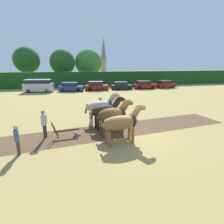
{
  "coord_description": "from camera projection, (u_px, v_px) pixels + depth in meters",
  "views": [
    {
      "loc": [
        -3.78,
        -9.89,
        4.49
      ],
      "look_at": [
        -0.8,
        2.28,
        1.1
      ],
      "focal_mm": 28.0,
      "sensor_mm": 36.0,
      "label": 1
    }
  ],
  "objects": [
    {
      "name": "ground_plane",
      "position": [
        132.0,
        137.0,
        11.31
      ],
      "size": [
        240.0,
        240.0,
        0.0
      ],
      "primitive_type": "plane",
      "color": "#998447"
    },
    {
      "name": "plowed_furrow_strip",
      "position": [
        49.0,
        139.0,
        10.89
      ],
      "size": [
        26.54,
        5.84,
        0.01
      ],
      "primitive_type": "cube",
      "rotation": [
        0.0,
        0.0,
        0.11
      ],
      "color": "brown",
      "rests_on": "ground"
    },
    {
      "name": "hedgerow",
      "position": [
        87.0,
        79.0,
        36.87
      ],
      "size": [
        76.95,
        1.76,
        3.12
      ],
      "primitive_type": "cube",
      "color": "#194719",
      "rests_on": "ground"
    },
    {
      "name": "tree_left",
      "position": [
        27.0,
        60.0,
        39.31
      ],
      "size": [
        5.76,
        5.76,
        8.41
      ],
      "color": "#423323",
      "rests_on": "ground"
    },
    {
      "name": "tree_center_left",
      "position": [
        62.0,
        62.0,
        40.08
      ],
      "size": [
        5.7,
        5.7,
        7.94
      ],
      "color": "#423323",
      "rests_on": "ground"
    },
    {
      "name": "tree_center",
      "position": [
        88.0,
        63.0,
        42.67
      ],
      "size": [
        6.48,
        6.48,
        8.25
      ],
      "color": "#4C3823",
      "rests_on": "ground"
    },
    {
      "name": "church_spire",
      "position": [
        104.0,
        56.0,
        69.27
      ],
      "size": [
        2.27,
        2.27,
        14.73
      ],
      "color": "gray",
      "rests_on": "ground"
    },
    {
      "name": "draft_horse_lead_left",
      "position": [
        122.0,
        122.0,
        10.08
      ],
      "size": [
        2.97,
        1.13,
        2.35
      ],
      "rotation": [
        0.0,
        0.0,
        0.11
      ],
      "color": "brown",
      "rests_on": "ground"
    },
    {
      "name": "draft_horse_lead_right",
      "position": [
        113.0,
        115.0,
        11.28
      ],
      "size": [
        2.65,
        1.24,
        2.38
      ],
      "rotation": [
        0.0,
        0.0,
        0.11
      ],
      "color": "#513319",
      "rests_on": "ground"
    },
    {
      "name": "draft_horse_trail_left",
      "position": [
        107.0,
        111.0,
        12.53
      ],
      "size": [
        2.72,
        1.2,
        2.35
      ],
      "rotation": [
        0.0,
        0.0,
        0.11
      ],
      "color": "black",
      "rests_on": "ground"
    },
    {
      "name": "draft_horse_trail_right",
      "position": [
        101.0,
        106.0,
        13.74
      ],
      "size": [
        2.97,
        1.16,
        2.42
      ],
      "rotation": [
        0.0,
        0.0,
        0.11
      ],
      "color": "#B2A38E",
      "rests_on": "ground"
    },
    {
      "name": "plow",
      "position": [
        69.0,
        132.0,
        11.23
      ],
      "size": [
        1.81,
        0.53,
        1.13
      ],
      "rotation": [
        0.0,
        0.0,
        0.11
      ],
      "color": "#4C331E",
      "rests_on": "ground"
    },
    {
      "name": "farmer_at_plow",
      "position": [
        44.0,
        122.0,
        10.88
      ],
      "size": [
        0.45,
        0.68,
        1.8
      ],
      "rotation": [
        0.0,
        0.0,
        -0.2
      ],
      "color": "#38332D",
      "rests_on": "ground"
    },
    {
      "name": "farmer_beside_team",
      "position": [
        100.0,
        106.0,
        15.24
      ],
      "size": [
        0.46,
        0.56,
        1.75
      ],
      "rotation": [
        0.0,
        0.0,
        0.65
      ],
      "color": "#4C4C4C",
      "rests_on": "ground"
    },
    {
      "name": "farmer_onlooker_left",
      "position": [
        17.0,
        138.0,
        8.84
      ],
      "size": [
        0.28,
        0.63,
        1.58
      ],
      "rotation": [
        0.0,
        0.0,
        0.18
      ],
      "color": "#38332D",
      "rests_on": "ground"
    },
    {
      "name": "parked_van",
      "position": [
        39.0,
        86.0,
        29.59
      ],
      "size": [
        4.87,
        2.3,
        2.13
      ],
      "rotation": [
        0.0,
        0.0,
        -0.1
      ],
      "color": "#BCBCC1",
      "rests_on": "ground"
    },
    {
      "name": "parked_car_left",
      "position": [
        71.0,
        87.0,
        30.65
      ],
      "size": [
        4.56,
        2.59,
        1.53
      ],
      "rotation": [
        0.0,
        0.0,
        -0.19
      ],
      "color": "navy",
      "rests_on": "ground"
    },
    {
      "name": "parked_car_center_left",
      "position": [
        96.0,
        86.0,
        31.85
      ],
      "size": [
        4.29,
        2.12,
        1.6
      ],
      "rotation": [
        0.0,
        0.0,
        -0.08
      ],
      "color": "maroon",
      "rests_on": "ground"
    },
    {
      "name": "parked_car_center",
      "position": [
        121.0,
        86.0,
        32.99
      ],
      "size": [
        4.15,
        2.31,
        1.42
      ],
      "rotation": [
        0.0,
        0.0,
        -0.13
      ],
      "color": "black",
      "rests_on": "ground"
    },
    {
      "name": "parked_car_center_right",
      "position": [
        144.0,
        85.0,
        33.89
      ],
      "size": [
        4.39,
        1.83,
        1.52
      ],
      "rotation": [
        0.0,
        0.0,
        -0.02
      ],
      "color": "maroon",
      "rests_on": "ground"
    },
    {
      "name": "parked_car_right",
      "position": [
        165.0,
        84.0,
        35.26
      ],
      "size": [
        4.65,
        2.69,
        1.44
      ],
      "rotation": [
        0.0,
        0.0,
        0.2
      ],
      "color": "maroon",
      "rests_on": "ground"
    }
  ]
}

